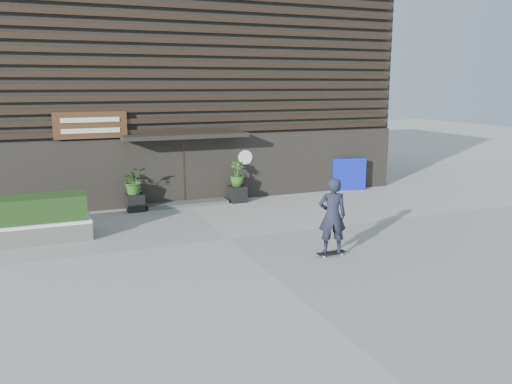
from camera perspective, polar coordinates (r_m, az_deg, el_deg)
name	(u,v)px	position (r m, az deg, el deg)	size (l,w,h in m)	color
ground	(228,239)	(14.91, -3.10, -5.19)	(80.00, 80.00, 0.00)	#9F9C96
entrance_step	(187,203)	(19.16, -7.61, -1.25)	(3.00, 0.80, 0.12)	#454543
planter_pot_left	(135,202)	(18.54, -13.16, -1.13)	(0.60, 0.60, 0.60)	black
bamboo_left	(134,181)	(18.39, -13.27, 1.24)	(0.86, 0.75, 0.96)	#2D591E
planter_pot_right	(237,194)	(19.47, -2.07, -0.22)	(0.60, 0.60, 0.60)	black
bamboo_right	(237,174)	(19.32, -2.08, 2.05)	(0.54, 0.54, 0.96)	#2D591E
raised_bed	(26,233)	(15.96, -23.99, -4.14)	(3.50, 1.20, 0.50)	#535351
snow_layer	(25,223)	(15.89, -24.08, -3.13)	(3.50, 1.20, 0.08)	white
hedge	(24,209)	(15.80, -24.20, -1.77)	(3.30, 1.00, 0.70)	#1A3613
blue_tarp	(349,174)	(21.88, 10.22, 1.92)	(1.42, 0.12, 1.33)	#0D17AD
building	(154,92)	(23.90, -11.19, 10.72)	(18.00, 11.00, 8.00)	black
skateboarder	(332,216)	(13.31, 8.41, -2.61)	(0.83, 0.68, 2.05)	black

